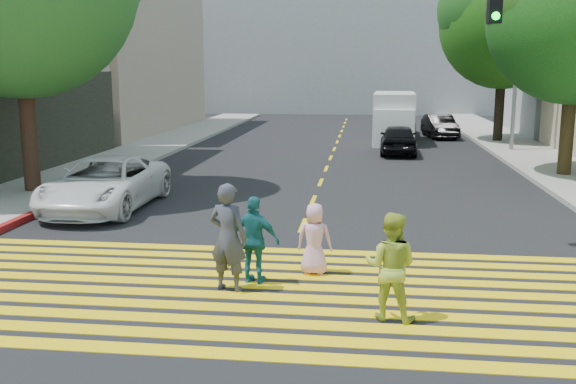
% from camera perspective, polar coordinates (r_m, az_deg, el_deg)
% --- Properties ---
extents(ground, '(120.00, 120.00, 0.00)m').
position_cam_1_polar(ground, '(9.86, -2.15, -11.35)').
color(ground, black).
extents(sidewalk_left, '(3.00, 40.00, 0.15)m').
position_cam_1_polar(sidewalk_left, '(32.77, -10.83, 4.32)').
color(sidewalk_left, gray).
rests_on(sidewalk_left, ground).
extents(sidewalk_right, '(3.00, 60.00, 0.15)m').
position_cam_1_polar(sidewalk_right, '(25.28, 23.04, 1.73)').
color(sidewalk_right, gray).
rests_on(sidewalk_right, ground).
extents(curb_red, '(0.20, 8.00, 0.16)m').
position_cam_1_polar(curb_red, '(17.56, -21.69, -1.87)').
color(curb_red, maroon).
rests_on(curb_red, ground).
extents(crosswalk, '(13.40, 5.30, 0.01)m').
position_cam_1_polar(crosswalk, '(11.03, -1.10, -8.83)').
color(crosswalk, yellow).
rests_on(crosswalk, ground).
extents(lane_line, '(0.12, 34.40, 0.01)m').
position_cam_1_polar(lane_line, '(31.76, 4.27, 4.16)').
color(lane_line, yellow).
rests_on(lane_line, ground).
extents(building_left_tan, '(12.00, 16.00, 10.00)m').
position_cam_1_polar(building_left_tan, '(40.94, -18.74, 12.14)').
color(building_left_tan, tan).
rests_on(building_left_tan, ground).
extents(backdrop_block, '(30.00, 8.00, 12.00)m').
position_cam_1_polar(backdrop_block, '(57.07, 5.62, 13.16)').
color(backdrop_block, gray).
rests_on(backdrop_block, ground).
extents(tree_right_far, '(7.29, 6.83, 9.22)m').
position_cam_1_polar(tree_right_far, '(34.32, 18.85, 14.53)').
color(tree_right_far, black).
rests_on(tree_right_far, ground).
extents(pedestrian_man, '(0.78, 0.62, 1.86)m').
position_cam_1_polar(pedestrian_man, '(10.90, -5.35, -4.02)').
color(pedestrian_man, '#363946').
rests_on(pedestrian_man, ground).
extents(pedestrian_woman, '(0.93, 0.80, 1.65)m').
position_cam_1_polar(pedestrian_woman, '(9.77, 9.11, -6.54)').
color(pedestrian_woman, '#A9BC37').
rests_on(pedestrian_woman, ground).
extents(pedestrian_child, '(0.69, 0.48, 1.33)m').
position_cam_1_polar(pedestrian_child, '(11.78, 2.37, -4.19)').
color(pedestrian_child, '#E1A2C6').
rests_on(pedestrian_child, ground).
extents(pedestrian_extra, '(0.97, 0.57, 1.56)m').
position_cam_1_polar(pedestrian_extra, '(11.26, -2.97, -4.31)').
color(pedestrian_extra, '#1C6871').
rests_on(pedestrian_extra, ground).
extents(white_sedan, '(2.31, 4.99, 1.39)m').
position_cam_1_polar(white_sedan, '(17.89, -15.92, 0.72)').
color(white_sedan, white).
rests_on(white_sedan, ground).
extents(dark_car_near, '(1.68, 3.97, 1.34)m').
position_cam_1_polar(dark_car_near, '(28.78, 9.79, 4.66)').
color(dark_car_near, black).
rests_on(dark_car_near, ground).
extents(silver_car, '(2.39, 4.92, 1.38)m').
position_cam_1_polar(silver_car, '(37.47, 9.83, 6.11)').
color(silver_car, gray).
rests_on(silver_car, ground).
extents(dark_car_parked, '(1.80, 3.97, 1.26)m').
position_cam_1_polar(dark_car_parked, '(36.17, 13.34, 5.72)').
color(dark_car_parked, black).
rests_on(dark_car_parked, ground).
extents(white_van, '(2.20, 5.41, 2.52)m').
position_cam_1_polar(white_van, '(33.26, 9.39, 6.41)').
color(white_van, silver).
rests_on(white_van, ground).
extents(street_lamp, '(2.24, 0.61, 9.94)m').
position_cam_1_polar(street_lamp, '(30.39, 19.51, 14.04)').
color(street_lamp, gray).
rests_on(street_lamp, ground).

